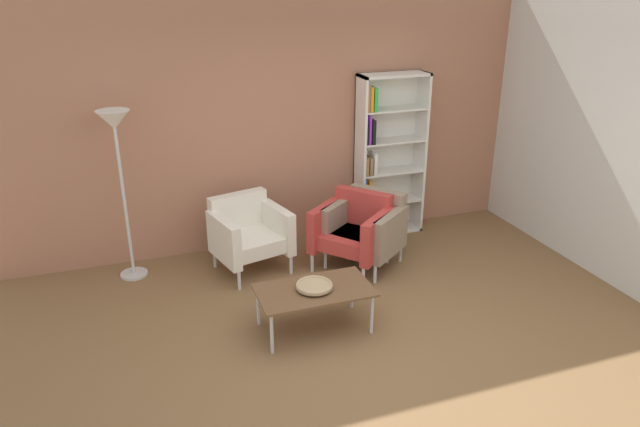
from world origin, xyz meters
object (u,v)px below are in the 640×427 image
Objects in this scene: floor_lamp_torchiere at (116,141)px; coffee_table_low at (314,292)px; bookshelf_tall at (384,156)px; armchair_by_bookshelf at (248,232)px; decorative_bowl at (314,285)px; armchair_corner_red at (354,230)px; armchair_near_window at (367,227)px.

coffee_table_low is at bearing -47.35° from floor_lamp_torchiere.
bookshelf_tall is 2.24× the size of armchair_by_bookshelf.
decorative_bowl reaches higher than coffee_table_low.
decorative_bowl is (0.00, 0.00, 0.07)m from coffee_table_low.
armchair_by_bookshelf is at bearing -166.23° from bookshelf_tall.
armchair_corner_red is (0.79, 1.03, 0.05)m from coffee_table_low.
bookshelf_tall is at bearing 107.13° from armchair_near_window.
decorative_bowl is 0.34× the size of armchair_near_window.
armchair_by_bookshelf is 1.26m from armchair_near_window.
floor_lamp_torchiere is (-1.18, 0.25, 1.03)m from armchair_by_bookshelf.
armchair_by_bookshelf is at bearing 101.58° from coffee_table_low.
decorative_bowl is at bearing -129.80° from bookshelf_tall.
coffee_table_low is at bearing 180.00° from decorative_bowl.
floor_lamp_torchiere is at bearing 132.65° from coffee_table_low.
decorative_bowl is at bearing -79.84° from armchair_near_window.
bookshelf_tall is 1.90× the size of coffee_table_low.
coffee_table_low is 1.05× the size of armchair_corner_red.
coffee_table_low is 0.07m from decorative_bowl.
coffee_table_low is 1.05× the size of armchair_near_window.
armchair_corner_red is 2.54m from floor_lamp_torchiere.
bookshelf_tall reaches higher than floor_lamp_torchiere.
bookshelf_tall is 2.34m from decorative_bowl.
floor_lamp_torchiere is at bearing -176.51° from bookshelf_tall.
decorative_bowl is 0.34× the size of armchair_corner_red.
armchair_by_bookshelf is (-1.74, -0.43, -0.53)m from bookshelf_tall.
coffee_table_low is 2.40m from floor_lamp_torchiere.
armchair_near_window is 0.55× the size of floor_lamp_torchiere.
armchair_near_window is at bearing -125.52° from bookshelf_tall.
armchair_by_bookshelf is 0.49× the size of floor_lamp_torchiere.
decorative_bowl is at bearing 0.00° from coffee_table_low.
armchair_corner_red is at bearing 52.43° from coffee_table_low.
decorative_bowl is at bearing -47.35° from floor_lamp_torchiere.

